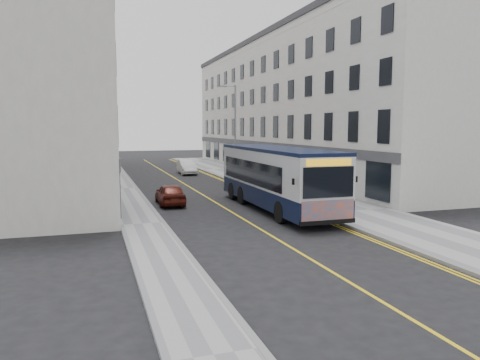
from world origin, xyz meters
TOP-DOWN VIEW (x-y plane):
  - ground at (0.00, 0.00)m, footprint 140.00×140.00m
  - pavement_east at (6.25, 12.00)m, footprint 4.50×64.00m
  - pavement_west at (-5.00, 12.00)m, footprint 2.00×64.00m
  - kerb_east at (4.00, 12.00)m, footprint 0.18×64.00m
  - kerb_west at (-4.00, 12.00)m, footprint 0.18×64.00m
  - road_centre_line at (0.00, 12.00)m, footprint 0.12×64.00m
  - road_dbl_yellow_inner at (3.55, 12.00)m, footprint 0.10×64.00m
  - road_dbl_yellow_outer at (3.75, 12.00)m, footprint 0.10×64.00m
  - terrace_east at (11.50, 21.00)m, footprint 6.00×46.00m
  - terrace_west at (-9.00, 21.00)m, footprint 6.00×46.00m
  - streetlamp at (4.17, 14.00)m, footprint 1.32×0.18m
  - city_bus at (2.58, 0.91)m, footprint 2.77×11.87m
  - bicycle at (5.63, 0.83)m, footprint 2.07×1.43m
  - pedestrian_near at (5.27, 10.90)m, footprint 0.67×0.52m
  - pedestrian_far at (7.73, 17.38)m, footprint 1.08×0.94m
  - car_white at (1.80, 22.08)m, footprint 1.68×4.39m
  - car_maroon at (-2.75, 4.43)m, footprint 1.58×3.76m

SIDE VIEW (x-z plane):
  - ground at x=0.00m, z-range 0.00..0.00m
  - road_centre_line at x=0.00m, z-range 0.00..0.01m
  - road_dbl_yellow_inner at x=3.55m, z-range 0.00..0.01m
  - road_dbl_yellow_outer at x=3.75m, z-range 0.00..0.01m
  - pavement_east at x=6.25m, z-range 0.00..0.12m
  - pavement_west at x=-5.00m, z-range 0.00..0.12m
  - kerb_east at x=4.00m, z-range 0.00..0.13m
  - kerb_west at x=-4.00m, z-range 0.00..0.13m
  - bicycle at x=5.63m, z-range 0.12..1.15m
  - car_maroon at x=-2.75m, z-range 0.00..1.27m
  - car_white at x=1.80m, z-range 0.00..1.43m
  - pedestrian_near at x=5.27m, z-range 0.12..1.73m
  - pedestrian_far at x=7.73m, z-range 0.12..2.00m
  - city_bus at x=2.58m, z-range 0.16..3.61m
  - streetlamp at x=4.17m, z-range 0.38..8.38m
  - terrace_east at x=11.50m, z-range 0.00..13.00m
  - terrace_west at x=-9.00m, z-range 0.00..13.00m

